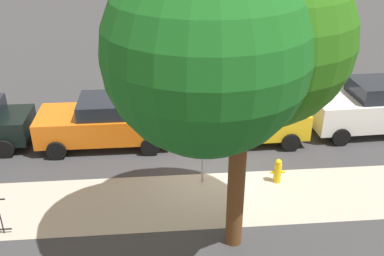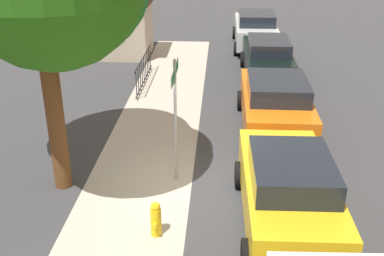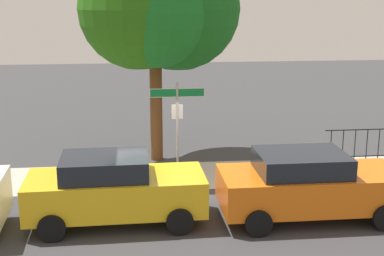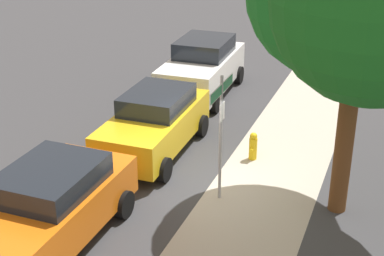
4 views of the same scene
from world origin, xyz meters
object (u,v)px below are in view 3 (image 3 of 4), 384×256
(shade_tree, at_px, (159,10))
(fire_hydrant, at_px, (100,173))
(car_yellow, at_px, (114,189))
(car_orange, at_px, (309,184))
(street_sign, at_px, (177,113))

(shade_tree, distance_m, fire_hydrant, 5.50)
(car_yellow, bearing_deg, car_orange, -3.65)
(street_sign, xyz_separation_m, shade_tree, (-0.35, 2.54, 2.81))
(shade_tree, height_order, car_yellow, shade_tree)
(street_sign, height_order, fire_hydrant, street_sign)
(car_yellow, bearing_deg, fire_hydrant, 99.39)
(shade_tree, bearing_deg, fire_hydrant, -129.11)
(fire_hydrant, bearing_deg, car_yellow, -79.40)
(car_yellow, bearing_deg, shade_tree, 73.16)
(street_sign, height_order, shade_tree, shade_tree)
(street_sign, bearing_deg, car_yellow, -125.28)
(car_yellow, distance_m, fire_hydrant, 2.76)
(car_orange, bearing_deg, car_yellow, 177.44)
(shade_tree, xyz_separation_m, car_yellow, (-1.40, -5.01, -4.11))
(street_sign, distance_m, car_orange, 4.26)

